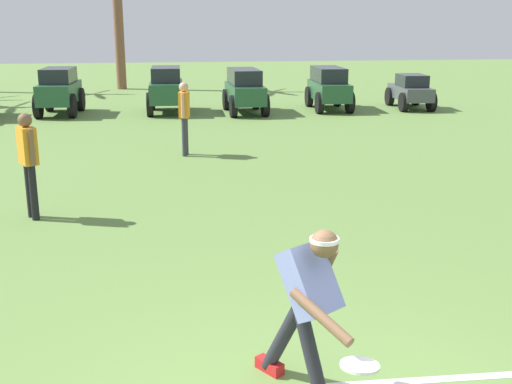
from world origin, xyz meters
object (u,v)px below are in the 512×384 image
parked_car_slot_e (245,89)px  frisbee_in_flight (360,366)px  parked_car_slot_c (59,90)px  teammate_midfield (28,156)px  parked_car_slot_f (329,87)px  parked_car_slot_d (166,89)px  teammate_near_sideline (184,112)px  parked_car_slot_g (411,91)px  frisbee_thrower (308,301)px

parked_car_slot_e → frisbee_in_flight: bearing=-94.1°
frisbee_in_flight → parked_car_slot_c: parked_car_slot_c is taller
frisbee_in_flight → parked_car_slot_e: 16.10m
teammate_midfield → parked_car_slot_f: teammate_midfield is taller
parked_car_slot_d → parked_car_slot_f: (5.15, -0.01, -0.02)m
teammate_near_sideline → parked_car_slot_e: (2.03, 6.17, -0.22)m
parked_car_slot_d → parked_car_slot_e: size_ratio=0.97×
teammate_midfield → parked_car_slot_g: size_ratio=0.70×
parked_car_slot_c → frisbee_in_flight: bearing=-74.8°
teammate_near_sideline → parked_car_slot_g: 9.90m
frisbee_in_flight → parked_car_slot_g: size_ratio=0.16×
parked_car_slot_d → frisbee_in_flight: bearing=-85.7°
frisbee_thrower → parked_car_slot_c: bearing=105.0°
frisbee_thrower → parked_car_slot_e: size_ratio=0.57×
teammate_near_sideline → parked_car_slot_d: size_ratio=0.66×
parked_car_slot_f → parked_car_slot_g: 2.71m
parked_car_slot_e → parked_car_slot_g: size_ratio=1.08×
parked_car_slot_f → teammate_midfield: bearing=-123.6°
teammate_near_sideline → teammate_midfield: 4.83m
parked_car_slot_f → frisbee_thrower: bearing=-104.6°
parked_car_slot_e → parked_car_slot_g: parked_car_slot_e is taller
frisbee_in_flight → parked_car_slot_d: parked_car_slot_d is taller
parked_car_slot_f → parked_car_slot_d: bearing=179.9°
frisbee_thrower → parked_car_slot_d: parked_car_slot_d is taller
teammate_near_sideline → teammate_midfield: (-2.36, -4.21, 0.00)m
parked_car_slot_c → parked_car_slot_d: bearing=-0.9°
teammate_near_sideline → parked_car_slot_d: teammate_near_sideline is taller
teammate_midfield → frisbee_thrower: bearing=-58.9°
frisbee_thrower → frisbee_in_flight: frisbee_thrower is taller
frisbee_thrower → frisbee_in_flight: (0.21, -0.66, -0.18)m
parked_car_slot_c → parked_car_slot_g: size_ratio=1.06×
teammate_near_sideline → parked_car_slot_f: teammate_near_sideline is taller
parked_car_slot_f → teammate_near_sideline: bearing=-126.2°
frisbee_in_flight → parked_car_slot_e: bearing=85.9°
frisbee_thrower → frisbee_in_flight: bearing=-72.1°
frisbee_in_flight → parked_car_slot_d: 16.50m
parked_car_slot_g → teammate_midfield: bearing=-132.7°
parked_car_slot_d → parked_car_slot_e: 2.43m
teammate_midfield → parked_car_slot_e: size_ratio=0.64×
parked_car_slot_g → parked_car_slot_d: bearing=179.2°
frisbee_thrower → parked_car_slot_f: bearing=75.4°
teammate_midfield → parked_car_slot_d: teammate_midfield is taller
parked_car_slot_g → parked_car_slot_f: bearing=178.0°
parked_car_slot_c → parked_car_slot_e: bearing=-4.5°
teammate_midfield → parked_car_slot_d: (1.99, 10.77, -0.20)m
teammate_near_sideline → parked_car_slot_d: 6.57m
parked_car_slot_c → parked_car_slot_d: same height
teammate_near_sideline → parked_car_slot_f: size_ratio=0.64×
parked_car_slot_d → parked_car_slot_f: bearing=-0.1°
frisbee_thrower → parked_car_slot_g: 17.11m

